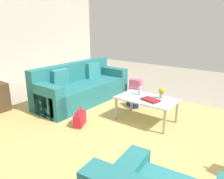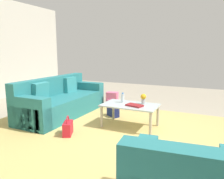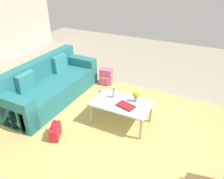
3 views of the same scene
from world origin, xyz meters
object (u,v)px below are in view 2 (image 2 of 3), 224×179
object	(u,v)px
flower_vase	(143,98)
handbag_navy	(113,111)
couch	(60,102)
coffee_table	(130,107)
water_bottle	(123,98)
backpack_pink	(112,100)
coffee_table_book	(135,105)
handbag_red	(68,128)

from	to	relation	value
flower_vase	handbag_navy	distance (m)	0.99
couch	coffee_table	size ratio (longest dim) A/B	2.17
couch	handbag_navy	world-z (taller)	couch
couch	water_bottle	world-z (taller)	couch
backpack_pink	couch	bearing A→B (deg)	56.24
backpack_pink	coffee_table_book	bearing A→B (deg)	129.24
coffee_table_book	backpack_pink	bearing A→B (deg)	-35.96
coffee_table_book	flower_vase	distance (m)	0.27
couch	flower_vase	bearing A→B (deg)	-178.58
backpack_pink	coffee_table	bearing A→B (deg)	127.75
couch	handbag_navy	xyz separation A→B (m)	(-1.20, -0.38, -0.18)
coffee_table_book	handbag_red	size ratio (longest dim) A/B	0.88
coffee_table	backpack_pink	size ratio (longest dim) A/B	2.71
flower_vase	backpack_pink	xyz separation A→B (m)	(1.22, -1.14, -0.39)
couch	handbag_red	distance (m)	1.37
couch	coffee_table_book	world-z (taller)	couch
couch	water_bottle	xyz separation A→B (m)	(-1.59, -0.00, 0.24)
handbag_red	coffee_table_book	bearing A→B (deg)	-140.68
coffee_table_book	flower_vase	world-z (taller)	flower_vase
flower_vase	handbag_red	distance (m)	1.56
handbag_red	backpack_pink	size ratio (longest dim) A/B	0.89
handbag_red	handbag_navy	world-z (taller)	same
water_bottle	handbag_navy	bearing A→B (deg)	-44.08
couch	coffee_table	xyz separation A→B (m)	(-1.79, 0.10, 0.09)
flower_vase	coffee_table	bearing A→B (deg)	34.29
flower_vase	handbag_navy	bearing A→B (deg)	-22.19
couch	handbag_red	xyz separation A→B (m)	(-0.94, 0.98, -0.18)
coffee_table_book	handbag_red	distance (m)	1.31
couch	handbag_red	size ratio (longest dim) A/B	6.57
coffee_table_book	handbag_navy	xyz separation A→B (m)	(0.71, -0.56, -0.34)
coffee_table_book	handbag_navy	distance (m)	0.97
coffee_table	coffee_table_book	size ratio (longest dim) A/B	3.45
coffee_table	water_bottle	xyz separation A→B (m)	(0.20, -0.10, 0.15)
water_bottle	backpack_pink	world-z (taller)	water_bottle
coffee_table	water_bottle	distance (m)	0.27
couch	backpack_pink	distance (m)	1.44
handbag_navy	water_bottle	bearing A→B (deg)	135.92
handbag_red	couch	bearing A→B (deg)	-46.30
couch	coffee_table_book	size ratio (longest dim) A/B	7.50
flower_vase	backpack_pink	bearing A→B (deg)	-43.08
couch	water_bottle	size ratio (longest dim) A/B	11.53
coffee_table	coffee_table_book	world-z (taller)	coffee_table_book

